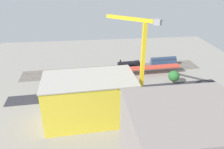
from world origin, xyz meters
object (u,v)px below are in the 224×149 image
parked_car_0 (162,91)px  parked_car_2 (132,93)px  box_truck_2 (61,99)px  street_tree_1 (174,76)px  tower_crane (140,63)px  box_truck_0 (69,96)px  passenger_coach (163,61)px  construction_building (90,99)px  box_truck_1 (101,94)px  traffic_light (98,81)px  street_tree_2 (50,82)px  platform_canopy_near (125,69)px  street_tree_0 (100,80)px  parked_car_1 (147,92)px  parked_car_3 (117,93)px  locomotive (130,64)px

parked_car_0 → parked_car_2: bearing=-0.8°
box_truck_2 → street_tree_1: bearing=-169.1°
tower_crane → box_truck_0: (29.76, -13.55, -20.92)m
passenger_coach → construction_building: (47.16, 48.91, 5.95)m
box_truck_1 → traffic_light: size_ratio=1.65×
box_truck_0 → street_tree_2: size_ratio=1.19×
passenger_coach → traffic_light: (42.77, 24.19, 1.04)m
parked_car_0 → street_tree_2: bearing=-8.4°
street_tree_1 → traffic_light: 39.92m
construction_building → street_tree_1: construction_building is taller
street_tree_2 → platform_canopy_near: bearing=-162.5°
platform_canopy_near → box_truck_2: 40.97m
passenger_coach → parked_car_2: size_ratio=3.58×
street_tree_0 → parked_car_1: bearing=160.7°
tower_crane → box_truck_1: (14.59, -13.48, -20.87)m
parked_car_3 → street_tree_1: size_ratio=0.63×
construction_building → street_tree_2: bearing=-55.4°
parked_car_2 → box_truck_1: bearing=2.9°
box_truck_0 → box_truck_1: (-15.17, 0.06, 0.05)m
box_truck_1 → tower_crane: bearing=137.3°
parked_car_0 → box_truck_1: (30.35, 0.54, 0.88)m
street_tree_0 → traffic_light: 1.43m
box_truck_2 → box_truck_0: bearing=-142.0°
construction_building → street_tree_2: construction_building is taller
parked_car_0 → parked_car_2: (15.01, -0.22, 0.01)m
construction_building → street_tree_1: 50.82m
locomotive → street_tree_2: (44.57, 24.52, 2.99)m
construction_building → box_truck_2: construction_building is taller
locomotive → construction_building: bearing=62.3°
platform_canopy_near → parked_car_3: 21.77m
parked_car_0 → box_truck_2: box_truck_2 is taller
construction_building → tower_crane: size_ratio=0.86×
parked_car_1 → parked_car_0: bearing=178.7°
parked_car_0 → parked_car_1: parked_car_0 is taller
construction_building → parked_car_3: bearing=-131.5°
construction_building → parked_car_2: bearing=-144.5°
parked_car_2 → traffic_light: bearing=-26.7°
locomotive → box_truck_0: bearing=43.0°
parked_car_3 → street_tree_2: size_ratio=0.61×
platform_canopy_near → box_truck_1: size_ratio=6.53×
box_truck_0 → traffic_light: traffic_light is taller
street_tree_2 → traffic_light: 23.33m
parked_car_0 → construction_building: construction_building is taller
construction_building → box_truck_2: 20.01m
passenger_coach → street_tree_1: (2.86, 24.42, 1.55)m
parked_car_1 → street_tree_0: bearing=-19.3°
platform_canopy_near → street_tree_2: size_ratio=8.42×
parked_car_3 → passenger_coach: bearing=-136.5°
parked_car_3 → box_truck_0: size_ratio=0.51×
parked_car_3 → box_truck_1: (7.85, 0.91, 0.85)m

